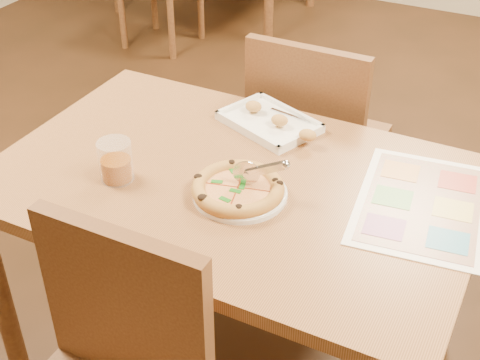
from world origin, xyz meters
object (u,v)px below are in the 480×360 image
at_px(dining_table, 233,202).
at_px(appetizer_tray, 271,123).
at_px(pizza_cutter, 260,170).
at_px(menu, 422,204).
at_px(plate, 240,194).
at_px(chair_far, 312,126).
at_px(glass_tumbler, 116,163).
at_px(pizza, 238,188).

height_order(dining_table, appetizer_tray, appetizer_tray).
xyz_separation_m(pizza_cutter, menu, (0.39, 0.15, -0.07)).
bearing_deg(plate, menu, 22.18).
xyz_separation_m(chair_far, plate, (0.06, -0.67, 0.16)).
bearing_deg(menu, appetizer_tray, 160.20).
xyz_separation_m(plate, menu, (0.43, 0.18, -0.00)).
xyz_separation_m(pizza_cutter, glass_tumbler, (-0.37, -0.11, -0.03)).
height_order(plate, appetizer_tray, appetizer_tray).
xyz_separation_m(pizza_cutter, appetizer_tray, (-0.12, 0.33, -0.06)).
height_order(pizza, glass_tumbler, glass_tumbler).
height_order(chair_far, plate, chair_far).
xyz_separation_m(dining_table, plate, (0.06, -0.07, 0.09)).
distance_m(dining_table, appetizer_tray, 0.31).
bearing_deg(chair_far, plate, 94.73).
bearing_deg(glass_tumbler, appetizer_tray, 60.06).
relative_size(dining_table, chair_far, 2.77).
relative_size(pizza, glass_tumbler, 2.12).
bearing_deg(pizza_cutter, appetizer_tray, 92.03).
distance_m(pizza_cutter, appetizer_tray, 0.36).
bearing_deg(dining_table, pizza_cutter, -22.78).
xyz_separation_m(dining_table, appetizer_tray, (-0.02, 0.29, 0.10)).
distance_m(pizza, appetizer_tray, 0.37).
relative_size(pizza, appetizer_tray, 0.71).
bearing_deg(chair_far, dining_table, 90.00).
xyz_separation_m(dining_table, pizza_cutter, (0.10, -0.04, 0.16)).
xyz_separation_m(plate, glass_tumbler, (-0.33, -0.08, 0.04)).
distance_m(chair_far, plate, 0.69).
distance_m(pizza, menu, 0.47).
distance_m(chair_far, pizza_cutter, 0.69).
bearing_deg(menu, pizza, -157.39).
bearing_deg(appetizer_tray, dining_table, -85.80).
distance_m(dining_table, plate, 0.13).
relative_size(dining_table, pizza_cutter, 9.66).
bearing_deg(pizza, menu, 22.61).
bearing_deg(chair_far, glass_tumbler, 69.87).
xyz_separation_m(glass_tumbler, menu, (0.76, 0.26, -0.05)).
xyz_separation_m(pizza, pizza_cutter, (0.05, 0.03, 0.05)).
bearing_deg(glass_tumbler, pizza_cutter, 15.81).
xyz_separation_m(plate, appetizer_tray, (-0.08, 0.36, 0.01)).
xyz_separation_m(chair_far, glass_tumbler, (-0.27, -0.75, 0.20)).
distance_m(pizza, pizza_cutter, 0.08).
height_order(glass_tumbler, menu, glass_tumbler).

